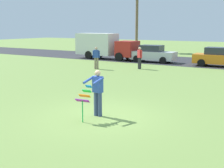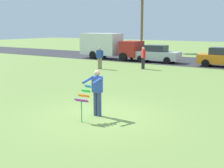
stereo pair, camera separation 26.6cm
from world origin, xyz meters
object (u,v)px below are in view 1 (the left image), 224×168
parked_car_silver (153,54)px  parked_car_orange (219,57)px  parked_truck_red_cab (103,45)px  person_kite_flyer (97,91)px  person_walker_far (96,57)px  kite_held (85,97)px  person_walker_near (140,57)px

parked_car_silver → parked_car_orange: size_ratio=1.00×
parked_truck_red_cab → parked_car_silver: bearing=-0.0°
person_kite_flyer → parked_truck_red_cab: parked_truck_red_cab is taller
parked_car_orange → person_walker_far: bearing=-140.4°
kite_held → parked_car_silver: (-5.29, 17.66, -0.08)m
kite_held → parked_truck_red_cab: 20.71m
parked_car_silver → person_walker_near: person_walker_near is taller
parked_car_silver → parked_car_orange: (6.03, -0.00, 0.00)m
person_walker_far → parked_car_orange: bearing=39.6°
person_walker_near → person_walker_far: 3.40m
person_kite_flyer → parked_truck_red_cab: (-10.85, 16.92, 0.46)m
kite_held → person_walker_far: size_ratio=0.72×
person_kite_flyer → parked_car_orange: size_ratio=0.41×
person_walker_near → person_walker_far: size_ratio=1.00×
parked_truck_red_cab → person_walker_far: 7.50m
kite_held → person_kite_flyer: bearing=86.8°
kite_held → parked_truck_red_cab: (-10.81, 17.66, 0.55)m
parked_truck_red_cab → parked_car_orange: bearing=-0.0°
kite_held → person_walker_far: 13.23m
parked_car_silver → parked_car_orange: bearing=-0.0°
parked_truck_red_cab → person_walker_near: 8.08m
parked_truck_red_cab → person_walker_near: bearing=-36.1°
person_walker_near → parked_truck_red_cab: bearing=143.9°
parked_truck_red_cab → person_walker_near: size_ratio=3.91×
kite_held → person_walker_near: 13.60m
kite_held → parked_truck_red_cab: bearing=121.5°
kite_held → person_walker_far: (-7.17, 11.11, 0.07)m
person_walker_near → kite_held: bearing=-71.6°
person_kite_flyer → kite_held: 0.74m
parked_truck_red_cab → person_walker_far: (3.63, -6.54, -0.48)m
kite_held → parked_truck_red_cab: parked_truck_red_cab is taller
person_kite_flyer → parked_car_orange: person_kite_flyer is taller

